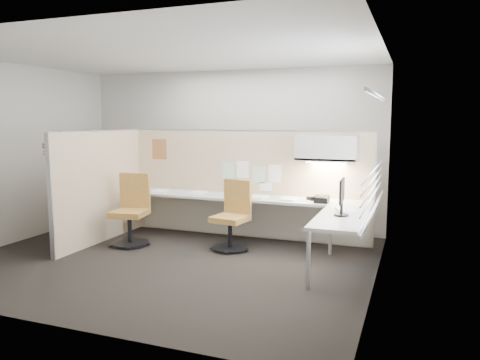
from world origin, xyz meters
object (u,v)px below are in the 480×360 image
at_px(chair_right, 233,218).
at_px(phone, 321,199).
at_px(monitor, 342,195).
at_px(chair_left, 131,212).
at_px(desk, 259,207).

bearing_deg(chair_right, phone, 23.43).
bearing_deg(monitor, chair_left, 83.25).
distance_m(desk, phone, 0.97).
distance_m(chair_left, phone, 2.92).
xyz_separation_m(chair_right, monitor, (1.68, -0.52, 0.52)).
xyz_separation_m(desk, chair_right, (-0.31, -0.31, -0.13)).
bearing_deg(chair_left, monitor, -14.06).
relative_size(chair_left, monitor, 2.34).
relative_size(desk, monitor, 8.63).
relative_size(monitor, phone, 2.15).
bearing_deg(desk, chair_left, -161.88).
bearing_deg(phone, chair_right, -163.48).
height_order(monitor, phone, monitor).
distance_m(monitor, phone, 0.96).
height_order(chair_left, monitor, monitor).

